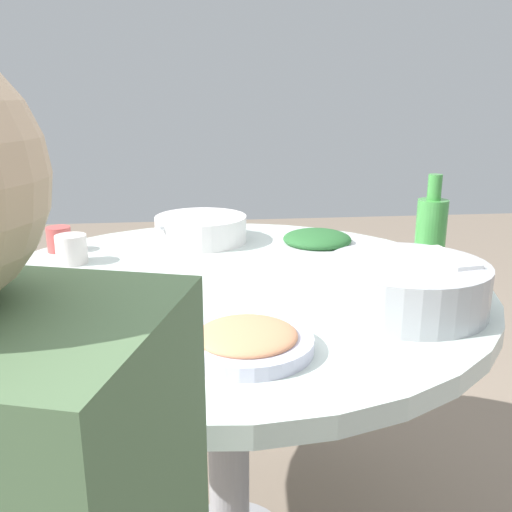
{
  "coord_description": "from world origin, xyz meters",
  "views": [
    {
      "loc": [
        0.07,
        1.2,
        1.15
      ],
      "look_at": [
        -0.07,
        -0.04,
        0.79
      ],
      "focal_mm": 39.61,
      "sensor_mm": 36.0,
      "label": 1
    }
  ],
  "objects": [
    {
      "name": "rice_bowl",
      "position": [
        -0.34,
        0.21,
        0.79
      ],
      "size": [
        0.31,
        0.31,
        0.1
      ],
      "color": "#B2B5BA",
      "rests_on": "round_dining_table"
    },
    {
      "name": "dish_noodles",
      "position": [
        0.28,
        0.33,
        0.76
      ],
      "size": [
        0.24,
        0.24,
        0.04
      ],
      "color": "white",
      "rests_on": "round_dining_table"
    },
    {
      "name": "tea_cup_near",
      "position": [
        0.42,
        -0.29,
        0.78
      ],
      "size": [
        0.06,
        0.06,
        0.07
      ],
      "primitive_type": "cylinder",
      "color": "#C44C49",
      "rests_on": "round_dining_table"
    },
    {
      "name": "round_dining_table",
      "position": [
        0.0,
        0.0,
        0.65
      ],
      "size": [
        1.16,
        1.16,
        0.74
      ],
      "color": "#99999E",
      "rests_on": "ground"
    },
    {
      "name": "dish_shrimp",
      "position": [
        -0.01,
        0.36,
        0.76
      ],
      "size": [
        0.22,
        0.22,
        0.04
      ],
      "color": "silver",
      "rests_on": "round_dining_table"
    },
    {
      "name": "soup_bowl",
      "position": [
        0.05,
        -0.35,
        0.78
      ],
      "size": [
        0.26,
        0.26,
        0.07
      ],
      "color": "white",
      "rests_on": "round_dining_table"
    },
    {
      "name": "tea_cup_far",
      "position": [
        0.37,
        -0.18,
        0.78
      ],
      "size": [
        0.08,
        0.08,
        0.07
      ],
      "primitive_type": "cylinder",
      "color": "silver",
      "rests_on": "round_dining_table"
    },
    {
      "name": "dish_eggplant",
      "position": [
        0.36,
        0.04,
        0.76
      ],
      "size": [
        0.2,
        0.2,
        0.04
      ],
      "color": "white",
      "rests_on": "round_dining_table"
    },
    {
      "name": "dish_greens",
      "position": [
        -0.25,
        -0.21,
        0.77
      ],
      "size": [
        0.24,
        0.24,
        0.06
      ],
      "color": "silver",
      "rests_on": "round_dining_table"
    },
    {
      "name": "green_bottle",
      "position": [
        -0.48,
        -0.03,
        0.83
      ],
      "size": [
        0.07,
        0.07,
        0.23
      ],
      "color": "#3F903E",
      "rests_on": "round_dining_table"
    }
  ]
}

